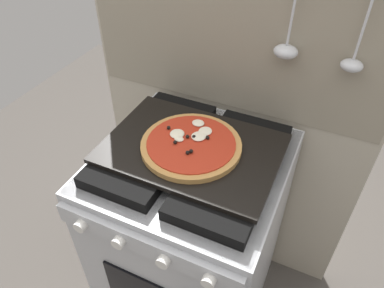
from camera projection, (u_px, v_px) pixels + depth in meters
kitchen_backsplash at (228, 121)px, 1.44m from camera, size 1.10×0.09×1.55m
stove at (192, 236)px, 1.43m from camera, size 0.60×0.64×0.90m
baking_tray at (192, 148)px, 1.13m from camera, size 0.54×0.38×0.02m
pizza_left at (192, 145)px, 1.11m from camera, size 0.31×0.31×0.03m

